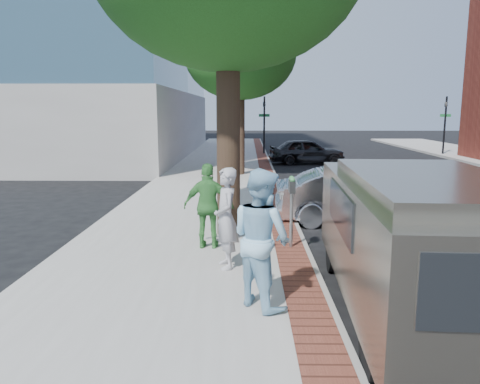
{
  "coord_description": "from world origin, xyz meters",
  "views": [
    {
      "loc": [
        -0.17,
        -8.5,
        2.94
      ],
      "look_at": [
        -0.33,
        1.41,
        1.2
      ],
      "focal_mm": 35.0,
      "sensor_mm": 36.0,
      "label": 1
    }
  ],
  "objects_px": {
    "person_green": "(209,206)",
    "person_gray": "(226,218)",
    "bg_car": "(307,151)",
    "sedan_silver": "(360,196)",
    "van": "(416,234)",
    "parking_meter": "(292,197)",
    "person_officer": "(261,238)"
  },
  "relations": [
    {
      "from": "bg_car",
      "to": "van",
      "type": "xyz_separation_m",
      "value": [
        -0.81,
        -19.23,
        0.45
      ]
    },
    {
      "from": "sedan_silver",
      "to": "van",
      "type": "relative_size",
      "value": 0.75
    },
    {
      "from": "person_gray",
      "to": "sedan_silver",
      "type": "height_order",
      "value": "person_gray"
    },
    {
      "from": "bg_car",
      "to": "sedan_silver",
      "type": "bearing_deg",
      "value": 171.37
    },
    {
      "from": "person_green",
      "to": "sedan_silver",
      "type": "relative_size",
      "value": 0.4
    },
    {
      "from": "person_green",
      "to": "van",
      "type": "relative_size",
      "value": 0.3
    },
    {
      "from": "person_gray",
      "to": "person_green",
      "type": "distance_m",
      "value": 1.29
    },
    {
      "from": "person_gray",
      "to": "sedan_silver",
      "type": "bearing_deg",
      "value": 126.76
    },
    {
      "from": "person_officer",
      "to": "person_gray",
      "type": "bearing_deg",
      "value": -19.68
    },
    {
      "from": "parking_meter",
      "to": "person_officer",
      "type": "height_order",
      "value": "person_officer"
    },
    {
      "from": "person_officer",
      "to": "sedan_silver",
      "type": "height_order",
      "value": "person_officer"
    },
    {
      "from": "person_gray",
      "to": "bg_car",
      "type": "relative_size",
      "value": 0.44
    },
    {
      "from": "person_officer",
      "to": "van",
      "type": "height_order",
      "value": "person_officer"
    },
    {
      "from": "parking_meter",
      "to": "bg_car",
      "type": "height_order",
      "value": "parking_meter"
    },
    {
      "from": "sedan_silver",
      "to": "person_green",
      "type": "bearing_deg",
      "value": 128.64
    },
    {
      "from": "person_officer",
      "to": "van",
      "type": "relative_size",
      "value": 0.34
    },
    {
      "from": "van",
      "to": "bg_car",
      "type": "bearing_deg",
      "value": 90.9
    },
    {
      "from": "parking_meter",
      "to": "sedan_silver",
      "type": "relative_size",
      "value": 0.34
    },
    {
      "from": "person_gray",
      "to": "van",
      "type": "height_order",
      "value": "van"
    },
    {
      "from": "person_green",
      "to": "person_gray",
      "type": "bearing_deg",
      "value": 111.9
    },
    {
      "from": "sedan_silver",
      "to": "van",
      "type": "height_order",
      "value": "van"
    },
    {
      "from": "person_gray",
      "to": "bg_car",
      "type": "bearing_deg",
      "value": 154.81
    },
    {
      "from": "sedan_silver",
      "to": "person_gray",
      "type": "bearing_deg",
      "value": 142.26
    },
    {
      "from": "bg_car",
      "to": "person_green",
      "type": "bearing_deg",
      "value": 159.01
    },
    {
      "from": "person_gray",
      "to": "person_officer",
      "type": "xyz_separation_m",
      "value": [
        0.58,
        -1.62,
        0.1
      ]
    },
    {
      "from": "person_green",
      "to": "bg_car",
      "type": "bearing_deg",
      "value": -100.37
    },
    {
      "from": "parking_meter",
      "to": "person_officer",
      "type": "distance_m",
      "value": 2.96
    },
    {
      "from": "parking_meter",
      "to": "person_green",
      "type": "height_order",
      "value": "person_green"
    },
    {
      "from": "bg_car",
      "to": "parking_meter",
      "type": "bearing_deg",
      "value": 164.6
    },
    {
      "from": "parking_meter",
      "to": "person_green",
      "type": "bearing_deg",
      "value": -178.9
    },
    {
      "from": "person_gray",
      "to": "sedan_silver",
      "type": "distance_m",
      "value": 5.21
    },
    {
      "from": "sedan_silver",
      "to": "bg_car",
      "type": "distance_m",
      "value": 13.82
    }
  ]
}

